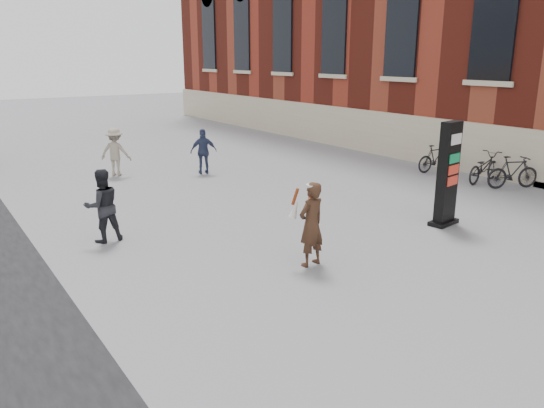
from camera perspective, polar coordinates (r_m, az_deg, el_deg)
ground at (r=10.60m, az=9.27°, el=-6.97°), size 100.00×100.00×0.00m
info_pylon at (r=13.56m, az=18.38°, el=3.07°), size 0.87×0.53×2.55m
woman at (r=10.43m, az=4.21°, el=-2.07°), size 0.71×0.66×1.71m
pedestrian_a at (r=12.36m, az=-17.78°, el=-0.18°), size 0.81×0.63×1.66m
pedestrian_b at (r=19.26m, az=-16.49°, el=5.40°), size 1.22×1.16×1.66m
pedestrian_c at (r=18.94m, az=-7.37°, el=5.64°), size 1.00×0.67×1.58m
bike_5 at (r=18.31m, az=24.50°, el=3.14°), size 1.78×1.16×1.04m
bike_6 at (r=18.87m, az=21.81°, el=3.69°), size 1.96×0.93×0.99m
bike_7 at (r=20.00m, az=17.22°, el=4.73°), size 1.69×0.63×0.99m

